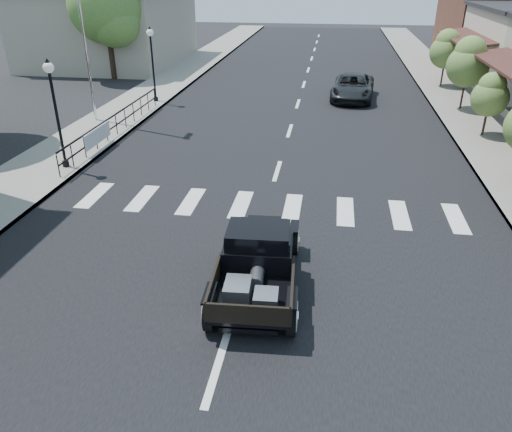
# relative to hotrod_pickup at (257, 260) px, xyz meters

# --- Properties ---
(ground) EXTENTS (120.00, 120.00, 0.00)m
(ground) POSITION_rel_hotrod_pickup_xyz_m (-0.36, 0.34, -0.74)
(ground) COLOR black
(ground) RESTS_ON ground
(road) EXTENTS (14.00, 80.00, 0.02)m
(road) POSITION_rel_hotrod_pickup_xyz_m (-0.36, 15.34, -0.73)
(road) COLOR black
(road) RESTS_ON ground
(road_markings) EXTENTS (12.00, 60.00, 0.06)m
(road_markings) POSITION_rel_hotrod_pickup_xyz_m (-0.36, 10.34, -0.74)
(road_markings) COLOR silver
(road_markings) RESTS_ON ground
(sidewalk_left) EXTENTS (3.00, 80.00, 0.15)m
(sidewalk_left) POSITION_rel_hotrod_pickup_xyz_m (-8.86, 15.34, -0.67)
(sidewalk_left) COLOR gray
(sidewalk_left) RESTS_ON ground
(sidewalk_right) EXTENTS (3.00, 80.00, 0.15)m
(sidewalk_right) POSITION_rel_hotrod_pickup_xyz_m (8.14, 15.34, -0.67)
(sidewalk_right) COLOR gray
(sidewalk_right) RESTS_ON ground
(low_building_left) EXTENTS (10.00, 12.00, 5.00)m
(low_building_left) POSITION_rel_hotrod_pickup_xyz_m (-15.36, 28.34, 1.76)
(low_building_left) COLOR #A49A89
(low_building_left) RESTS_ON ground
(railing) EXTENTS (0.08, 10.00, 1.00)m
(railing) POSITION_rel_hotrod_pickup_xyz_m (-7.66, 10.34, -0.09)
(railing) COLOR black
(railing) RESTS_ON sidewalk_left
(banner) EXTENTS (0.04, 2.20, 0.60)m
(banner) POSITION_rel_hotrod_pickup_xyz_m (-7.58, 8.34, -0.29)
(banner) COLOR silver
(banner) RESTS_ON sidewalk_left
(lamp_post_b) EXTENTS (0.36, 0.36, 3.79)m
(lamp_post_b) POSITION_rel_hotrod_pickup_xyz_m (-7.96, 6.34, 1.30)
(lamp_post_b) COLOR black
(lamp_post_b) RESTS_ON sidewalk_left
(lamp_post_c) EXTENTS (0.36, 0.36, 3.79)m
(lamp_post_c) POSITION_rel_hotrod_pickup_xyz_m (-7.96, 16.34, 1.30)
(lamp_post_c) COLOR black
(lamp_post_c) RESTS_ON sidewalk_left
(big_tree_far) EXTENTS (4.63, 4.63, 6.80)m
(big_tree_far) POSITION_rel_hotrod_pickup_xyz_m (-12.86, 22.34, 2.65)
(big_tree_far) COLOR #4B7231
(big_tree_far) RESTS_ON ground
(small_tree_c) EXTENTS (1.52, 1.52, 2.54)m
(small_tree_c) POSITION_rel_hotrod_pickup_xyz_m (7.94, 12.58, 0.67)
(small_tree_c) COLOR #536E32
(small_tree_c) RESTS_ON sidewalk_right
(small_tree_d) EXTENTS (2.04, 2.04, 3.40)m
(small_tree_d) POSITION_rel_hotrod_pickup_xyz_m (7.94, 17.07, 1.11)
(small_tree_d) COLOR #536E32
(small_tree_d) RESTS_ON sidewalk_right
(small_tree_e) EXTENTS (1.89, 1.89, 3.16)m
(small_tree_e) POSITION_rel_hotrod_pickup_xyz_m (7.94, 22.62, 0.98)
(small_tree_e) COLOR #536E32
(small_tree_e) RESTS_ON sidewalk_right
(hotrod_pickup) EXTENTS (2.23, 4.39, 1.49)m
(hotrod_pickup) POSITION_rel_hotrod_pickup_xyz_m (0.00, 0.00, 0.00)
(hotrod_pickup) COLOR black
(hotrod_pickup) RESTS_ON ground
(second_car) EXTENTS (2.59, 4.91, 1.32)m
(second_car) POSITION_rel_hotrod_pickup_xyz_m (2.55, 18.91, -0.09)
(second_car) COLOR black
(second_car) RESTS_ON ground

